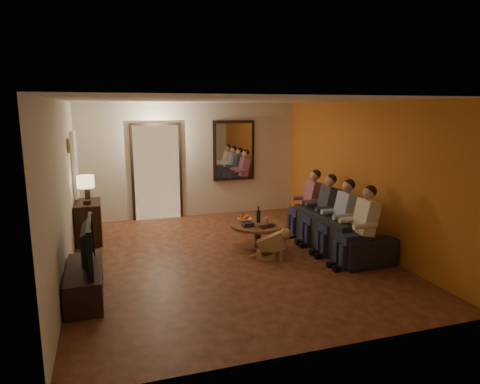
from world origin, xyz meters
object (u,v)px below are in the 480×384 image
object	(u,v)px
table_lamp	(86,190)
person_c	(324,212)
person_d	(310,205)
tv	(82,245)
coffee_table	(258,236)
dresser	(89,222)
sofa	(337,230)
person_a	(362,230)
bowl	(244,220)
laptop	(269,227)
person_b	(342,220)
tv_stand	(85,283)
dog	(272,243)
wine_bottle	(259,214)

from	to	relation	value
table_lamp	person_c	xyz separation A→B (m)	(4.14, -1.24, -0.43)
person_d	tv	bearing A→B (deg)	-157.47
tv	coffee_table	world-z (taller)	tv
person_c	coffee_table	world-z (taller)	person_c
dresser	sofa	xyz separation A→B (m)	(4.24, -1.76, -0.05)
table_lamp	tv	bearing A→B (deg)	-90.00
table_lamp	sofa	xyz separation A→B (m)	(4.24, -1.54, -0.70)
table_lamp	person_c	bearing A→B (deg)	-16.66
person_a	bowl	bearing A→B (deg)	132.84
tv	coffee_table	distance (m)	3.18
laptop	table_lamp	bearing A→B (deg)	135.98
person_a	table_lamp	bearing A→B (deg)	149.49
person_b	person_d	size ratio (longest dim) A/B	1.00
dresser	tv	size ratio (longest dim) A/B	0.80
tv_stand	coffee_table	bearing A→B (deg)	23.33
table_lamp	tv	size ratio (longest dim) A/B	0.50
dresser	laptop	bearing A→B (deg)	-28.37
tv	sofa	bearing A→B (deg)	-79.10
person_d	dog	xyz separation A→B (m)	(-1.22, -1.07, -0.32)
person_d	wine_bottle	xyz separation A→B (m)	(-1.20, -0.37, 0.01)
sofa	wine_bottle	distance (m)	1.43
table_lamp	person_a	world-z (taller)	table_lamp
person_b	bowl	bearing A→B (deg)	146.57
sofa	laptop	xyz separation A→B (m)	(-1.25, 0.15, 0.13)
coffee_table	person_d	bearing A→B (deg)	20.65
sofa	person_b	distance (m)	0.41
dog	laptop	world-z (taller)	dog
tv_stand	person_b	world-z (taller)	person_b
person_b	wine_bottle	distance (m)	1.46
person_b	coffee_table	world-z (taller)	person_b
sofa	person_c	world-z (taller)	person_c
dog	table_lamp	bearing A→B (deg)	173.16
tv_stand	sofa	xyz separation A→B (m)	(4.24, 0.82, 0.12)
wine_bottle	tv_stand	bearing A→B (deg)	-155.39
person_a	dresser	bearing A→B (deg)	147.28
coffee_table	laptop	bearing A→B (deg)	-70.35
tv	tv_stand	bearing A→B (deg)	0.00
person_a	wine_bottle	world-z (taller)	person_a
person_b	wine_bottle	world-z (taller)	person_b
person_a	person_c	world-z (taller)	same
person_b	person_c	bearing A→B (deg)	90.00
laptop	person_b	bearing A→B (deg)	-40.20
tv_stand	wine_bottle	size ratio (longest dim) A/B	4.12
dresser	person_d	world-z (taller)	person_d
person_d	coffee_table	distance (m)	1.39
person_b	bowl	distance (m)	1.72
wine_bottle	dog	bearing A→B (deg)	-91.64
dog	person_a	bearing A→B (deg)	-7.33
table_lamp	bowl	world-z (taller)	table_lamp
table_lamp	dog	bearing A→B (deg)	-30.36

